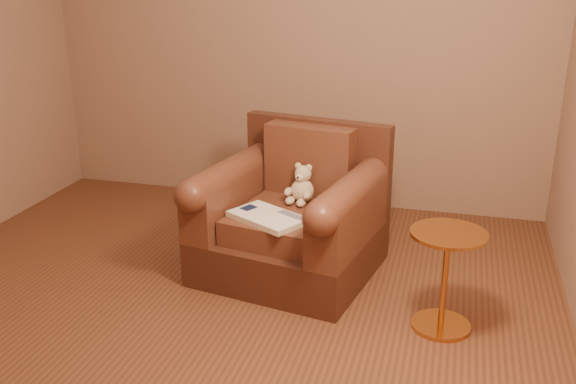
# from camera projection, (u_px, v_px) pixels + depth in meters

# --- Properties ---
(floor) EXTENTS (4.00, 4.00, 0.00)m
(floor) POSITION_uv_depth(u_px,v_px,m) (201.00, 318.00, 3.57)
(floor) COLOR brown
(floor) RESTS_ON ground
(armchair) EXTENTS (1.16, 1.12, 0.91)m
(armchair) POSITION_uv_depth(u_px,v_px,m) (293.00, 218.00, 4.04)
(armchair) COLOR #412015
(armchair) RESTS_ON floor
(teddy_bear) EXTENTS (0.18, 0.21, 0.25)m
(teddy_bear) POSITION_uv_depth(u_px,v_px,m) (301.00, 188.00, 4.05)
(teddy_bear) COLOR beige
(teddy_bear) RESTS_ON armchair
(guidebook) EXTENTS (0.52, 0.45, 0.04)m
(guidebook) POSITION_uv_depth(u_px,v_px,m) (267.00, 217.00, 3.78)
(guidebook) COLOR beige
(guidebook) RESTS_ON armchair
(side_table) EXTENTS (0.40, 0.40, 0.56)m
(side_table) POSITION_uv_depth(u_px,v_px,m) (445.00, 277.00, 3.38)
(side_table) COLOR #C98237
(side_table) RESTS_ON floor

